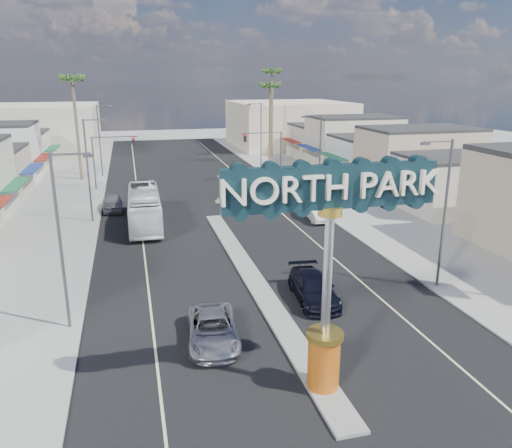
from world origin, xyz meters
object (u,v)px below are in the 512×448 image
streetlight_l_far (101,137)px  city_bus (144,207)px  palm_left_far (73,84)px  palm_right_mid (270,90)px  palm_right_far (272,77)px  streetlight_l_mid (89,166)px  streetlight_r_far (260,133)px  streetlight_r_near (443,207)px  suv_right (313,288)px  suv_left (213,329)px  car_parked_left (113,202)px  gateway_sign (329,254)px  streetlight_l_near (63,234)px  car_parked_right (316,211)px  traffic_signal_left (110,152)px  streetlight_r_mid (318,156)px  traffic_signal_right (267,146)px

streetlight_l_far → city_bus: bearing=-79.8°
city_bus → palm_left_far: bearing=108.5°
palm_right_mid → palm_right_far: palm_right_far is taller
streetlight_l_mid → streetlight_r_far: same height
streetlight_r_near → palm_left_far: palm_left_far is taller
palm_left_far → suv_right: 44.15m
palm_right_mid → suv_left: bearing=-108.8°
suv_right → car_parked_left: bearing=120.6°
streetlight_r_near → gateway_sign: bearing=-142.4°
gateway_sign → palm_right_mid: bearing=76.5°
streetlight_l_near → palm_right_far: bearing=63.9°
gateway_sign → palm_right_far: (15.00, 60.02, 6.46)m
gateway_sign → suv_left: (-3.75, 4.87, -5.22)m
streetlight_l_mid → car_parked_right: streetlight_l_mid is taller
palm_right_far → city_bus: palm_right_far is taller
suv_right → city_bus: 20.05m
streetlight_r_far → city_bus: size_ratio=0.81×
streetlight_l_mid → gateway_sign: bearing=-69.6°
car_parked_left → streetlight_r_near: bearing=-52.7°
traffic_signal_left → car_parked_left: bearing=-88.6°
streetlight_l_mid → suv_right: bearing=-56.7°
traffic_signal_left → palm_left_far: bearing=122.4°
streetlight_r_mid → car_parked_left: 20.22m
streetlight_l_far → car_parked_right: 32.59m
streetlight_r_mid → car_parked_right: size_ratio=1.87×
streetlight_l_mid → suv_right: streetlight_l_mid is taller
streetlight_l_mid → streetlight_r_far: bearing=46.5°
streetlight_l_far → city_bus: 24.49m
streetlight_l_mid → palm_right_far: palm_right_far is taller
streetlight_l_mid → car_parked_left: 5.95m
traffic_signal_left → suv_left: bearing=-81.7°
palm_right_far → suv_left: palm_right_far is taller
streetlight_l_near → streetlight_l_mid: 20.00m
palm_left_far → car_parked_right: bearing=-47.5°
streetlight_r_mid → suv_right: streetlight_r_mid is taller
palm_right_mid → suv_left: 52.86m
traffic_signal_right → car_parked_right: (-0.27, -17.88, -3.48)m
palm_right_far → car_parked_left: (-23.95, -28.14, -11.60)m
traffic_signal_left → streetlight_r_mid: (19.62, -13.99, 0.79)m
streetlight_r_far → palm_right_far: 13.21m
traffic_signal_right → city_bus: traffic_signal_right is taller
streetlight_l_far → car_parked_left: bearing=-85.3°
traffic_signal_left → suv_right: bearing=-70.8°
palm_right_mid → car_parked_left: 32.68m
streetlight_l_near → streetlight_l_far: 42.00m
streetlight_l_mid → palm_left_far: (-2.57, 20.00, 6.43)m
car_parked_right → city_bus: bearing=175.8°
streetlight_r_near → streetlight_r_mid: bearing=90.0°
streetlight_r_far → suv_right: (-7.80, -41.87, -4.31)m
car_parked_right → suv_left: bearing=-119.8°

